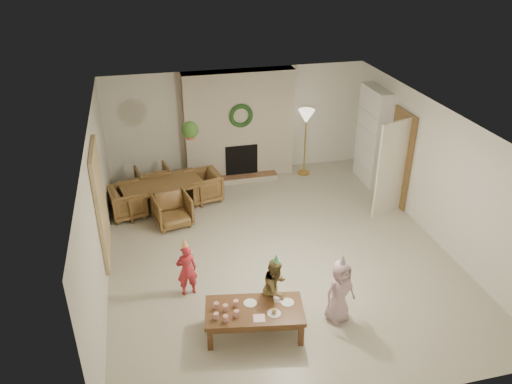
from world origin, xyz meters
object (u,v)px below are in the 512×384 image
object	(u,v)px
dining_chair_far	(153,181)
child_plaid	(276,288)
coffee_table_top	(254,311)
dining_chair_left	(128,202)
dining_chair_right	(203,186)
dining_chair_near	(172,210)
dining_table	(163,196)
child_pink	(340,291)
child_red	(187,270)

from	to	relation	value
dining_chair_far	child_plaid	bearing A→B (deg)	97.80
coffee_table_top	child_plaid	distance (m)	0.50
dining_chair_left	child_plaid	world-z (taller)	child_plaid
dining_chair_right	dining_chair_near	bearing A→B (deg)	-51.34
dining_chair_far	dining_chair_right	size ratio (longest dim) A/B	1.00
dining_table	dining_chair_left	size ratio (longest dim) A/B	2.34
dining_chair_right	child_pink	distance (m)	4.45
dining_chair_left	coffee_table_top	xyz separation A→B (m)	(1.73, -3.88, 0.08)
child_red	child_pink	distance (m)	2.41
dining_table	child_plaid	bearing A→B (deg)	-80.79
dining_chair_far	child_plaid	xyz separation A→B (m)	(1.56, -4.44, 0.19)
dining_chair_left	coffee_table_top	size ratio (longest dim) A/B	0.50
child_pink	dining_table	bearing A→B (deg)	103.16
dining_chair_far	dining_chair_left	bearing A→B (deg)	45.00
child_red	child_pink	bearing A→B (deg)	145.11
dining_table	dining_chair_near	distance (m)	0.72
dining_chair_right	child_red	xyz separation A→B (m)	(-0.70, -3.09, 0.14)
dining_chair_near	child_red	xyz separation A→B (m)	(0.04, -2.20, 0.14)
child_plaid	child_pink	distance (m)	0.95
dining_chair_far	coffee_table_top	size ratio (longest dim) A/B	0.50
dining_chair_right	coffee_table_top	world-z (taller)	dining_chair_right
child_pink	dining_chair_far	bearing A→B (deg)	100.72
child_red	child_plaid	world-z (taller)	child_plaid
dining_chair_near	dining_chair_right	size ratio (longest dim) A/B	1.00
dining_table	dining_chair_right	xyz separation A→B (m)	(0.88, 0.18, 0.03)
coffee_table_top	child_red	distance (m)	1.40
dining_table	coffee_table_top	distance (m)	4.16
child_red	dining_chair_far	bearing A→B (deg)	-92.04
dining_chair_far	dining_chair_left	distance (m)	1.02
child_plaid	dining_chair_right	bearing A→B (deg)	52.91
dining_chair_right	child_plaid	size ratio (longest dim) A/B	0.69
dining_chair_left	child_pink	xyz separation A→B (m)	(3.02, -3.88, 0.20)
dining_table	dining_chair_far	bearing A→B (deg)	90.00
child_plaid	dining_chair_far	bearing A→B (deg)	64.52
dining_chair_near	child_pink	size ratio (longest dim) A/B	0.68
dining_chair_far	dining_chair_right	bearing A→B (deg)	141.34
dining_table	dining_chair_left	distance (m)	0.72
dining_chair_left	child_red	bearing A→B (deg)	-173.70
dining_table	dining_chair_near	size ratio (longest dim) A/B	2.34
child_pink	dining_chair_right	bearing A→B (deg)	92.06
dining_table	child_red	distance (m)	2.92
dining_table	dining_chair_far	xyz separation A→B (m)	(-0.14, 0.71, 0.03)
child_pink	coffee_table_top	bearing A→B (deg)	163.24
dining_table	dining_chair_right	world-z (taller)	dining_chair_right
dining_chair_right	coffee_table_top	size ratio (longest dim) A/B	0.50
dining_table	dining_chair_far	world-z (taller)	dining_chair_far
dining_chair_far	child_plaid	size ratio (longest dim) A/B	0.69
coffee_table_top	dining_table	bearing A→B (deg)	113.82
dining_chair_near	child_plaid	world-z (taller)	child_plaid
dining_chair_left	dining_chair_right	xyz separation A→B (m)	(1.59, 0.32, 0.00)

